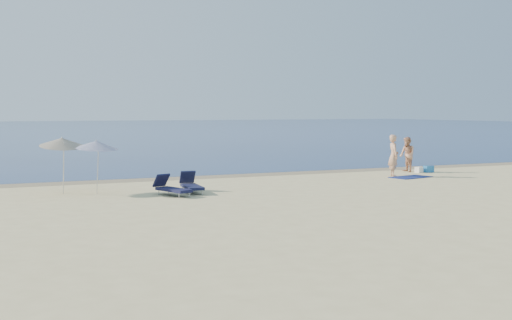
{
  "coord_description": "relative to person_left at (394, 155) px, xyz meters",
  "views": [
    {
      "loc": [
        -14.52,
        -8.66,
        3.11
      ],
      "look_at": [
        -3.65,
        16.0,
        1.0
      ],
      "focal_mm": 45.0,
      "sensor_mm": 36.0,
      "label": 1
    }
  ],
  "objects": [
    {
      "name": "person_right",
      "position": [
        1.91,
        1.5,
        -0.1
      ],
      "size": [
        0.77,
        0.93,
        1.76
      ],
      "primitive_type": "imported",
      "rotation": [
        0.0,
        0.0,
        -1.7
      ],
      "color": "tan",
      "rests_on": "ground"
    },
    {
      "name": "umbrella_near",
      "position": [
        -13.81,
        -0.61,
        0.83
      ],
      "size": [
        2.12,
        2.13,
        2.08
      ],
      "rotation": [
        0.0,
        0.0,
        0.41
      ],
      "color": "silver",
      "rests_on": "ground"
    },
    {
      "name": "sea",
      "position": [
        -3.46,
        83.87,
        -0.98
      ],
      "size": [
        240.0,
        160.0,
        0.01
      ],
      "primitive_type": "cube",
      "color": "#0D1D4E",
      "rests_on": "ground"
    },
    {
      "name": "lounger_left",
      "position": [
        -11.46,
        -2.38,
        -0.7
      ],
      "size": [
        1.12,
        1.8,
        0.76
      ],
      "rotation": [
        0.0,
        0.0,
        0.35
      ],
      "color": "#131435",
      "rests_on": "ground"
    },
    {
      "name": "white_bag",
      "position": [
        2.23,
        0.95,
        -0.84
      ],
      "size": [
        0.39,
        0.36,
        0.29
      ],
      "primitive_type": "cube",
      "rotation": [
        0.0,
        0.0,
        0.24
      ],
      "color": "silver",
      "rests_on": "ground"
    },
    {
      "name": "person_left",
      "position": [
        0.0,
        0.0,
        0.0
      ],
      "size": [
        0.66,
        0.82,
        1.96
      ],
      "primitive_type": "imported",
      "rotation": [
        0.0,
        0.0,
        1.26
      ],
      "color": "tan",
      "rests_on": "ground"
    },
    {
      "name": "lounger_right",
      "position": [
        -10.53,
        -1.85,
        -0.7
      ],
      "size": [
        0.71,
        1.8,
        0.78
      ],
      "rotation": [
        0.0,
        0.0,
        -0.08
      ],
      "color": "#121533",
      "rests_on": "ground"
    },
    {
      "name": "beach_towel",
      "position": [
        0.42,
        -0.76,
        -0.96
      ],
      "size": [
        2.11,
        1.46,
        0.03
      ],
      "primitive_type": "cube",
      "rotation": [
        0.0,
        0.0,
        0.22
      ],
      "color": "#101B53",
      "rests_on": "ground"
    },
    {
      "name": "umbrella_far",
      "position": [
        -14.99,
        -0.1,
        0.94
      ],
      "size": [
        1.8,
        1.83,
        2.23
      ],
      "rotation": [
        0.0,
        0.0,
        0.1
      ],
      "color": "silver",
      "rests_on": "ground"
    },
    {
      "name": "blue_cooler",
      "position": [
        2.77,
        0.89,
        -0.81
      ],
      "size": [
        0.47,
        0.34,
        0.33
      ],
      "primitive_type": "cube",
      "rotation": [
        0.0,
        0.0,
        0.02
      ],
      "color": "#226FB8",
      "rests_on": "ground"
    },
    {
      "name": "wet_sand_strip",
      "position": [
        -3.46,
        3.27,
        -0.98
      ],
      "size": [
        240.0,
        1.6,
        0.0
      ],
      "primitive_type": "cube",
      "color": "#847254",
      "rests_on": "ground"
    }
  ]
}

